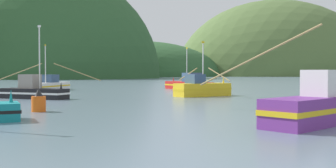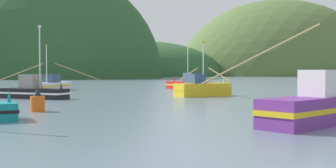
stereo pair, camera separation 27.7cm
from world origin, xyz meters
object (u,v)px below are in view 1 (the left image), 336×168
at_px(fishing_boat_yellow, 202,88).
at_px(channel_buoy, 39,102).
at_px(fishing_boat_black, 33,91).
at_px(fishing_boat_red, 189,84).
at_px(fishing_boat_white, 48,85).

height_order(fishing_boat_yellow, channel_buoy, fishing_boat_yellow).
relative_size(fishing_boat_black, channel_buoy, 4.68).
relative_size(fishing_boat_red, fishing_boat_white, 0.78).
xyz_separation_m(fishing_boat_black, fishing_boat_white, (1.81, 17.45, 0.02)).
bearing_deg(fishing_boat_white, fishing_boat_yellow, 67.45).
xyz_separation_m(fishing_boat_white, channel_buoy, (-1.37, -30.86, -0.12)).
height_order(fishing_boat_black, fishing_boat_red, fishing_boat_black).
distance_m(fishing_boat_white, fishing_boat_yellow, 24.08).
bearing_deg(fishing_boat_black, fishing_boat_yellow, 36.39).
height_order(fishing_boat_red, fishing_boat_white, fishing_boat_white).
bearing_deg(fishing_boat_white, channel_buoy, 26.15).
height_order(fishing_boat_white, channel_buoy, fishing_boat_white).
height_order(fishing_boat_black, fishing_boat_yellow, fishing_boat_black).
xyz_separation_m(fishing_boat_yellow, channel_buoy, (-16.44, -12.08, -0.22)).
distance_m(fishing_boat_white, channel_buoy, 30.89).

